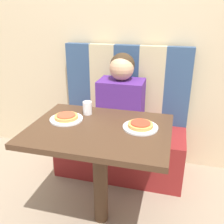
% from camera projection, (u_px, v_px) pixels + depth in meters
% --- Properties ---
extents(ground_plane, '(12.00, 12.00, 0.00)m').
position_uv_depth(ground_plane, '(101.00, 218.00, 1.82)').
color(ground_plane, gray).
extents(wall_back, '(7.00, 0.05, 2.60)m').
position_uv_depth(wall_back, '(130.00, 23.00, 2.14)').
color(wall_back, '#C6B28E').
rests_on(wall_back, ground_plane).
extents(booth_seat, '(1.12, 0.49, 0.43)m').
position_uv_depth(booth_seat, '(120.00, 150.00, 2.28)').
color(booth_seat, maroon).
rests_on(booth_seat, ground_plane).
extents(booth_backrest, '(1.12, 0.07, 0.70)m').
position_uv_depth(booth_backrest, '(126.00, 84.00, 2.25)').
color(booth_backrest, navy).
rests_on(booth_backrest, booth_seat).
extents(dining_table, '(0.87, 0.65, 0.73)m').
position_uv_depth(dining_table, '(100.00, 144.00, 1.58)').
color(dining_table, '#422B1C').
rests_on(dining_table, ground_plane).
extents(person, '(0.37, 0.26, 0.66)m').
position_uv_depth(person, '(121.00, 95.00, 2.09)').
color(person, '#4C237A').
rests_on(person, booth_seat).
extents(plate_left, '(0.22, 0.22, 0.01)m').
position_uv_depth(plate_left, '(66.00, 119.00, 1.64)').
color(plate_left, white).
rests_on(plate_left, dining_table).
extents(plate_right, '(0.22, 0.22, 0.01)m').
position_uv_depth(plate_right, '(140.00, 127.00, 1.53)').
color(plate_right, white).
rests_on(plate_right, dining_table).
extents(pizza_left, '(0.16, 0.16, 0.03)m').
position_uv_depth(pizza_left, '(66.00, 117.00, 1.64)').
color(pizza_left, '#C68E47').
rests_on(pizza_left, plate_left).
extents(pizza_right, '(0.16, 0.16, 0.03)m').
position_uv_depth(pizza_right, '(140.00, 125.00, 1.52)').
color(pizza_right, '#C68E47').
rests_on(pizza_right, plate_right).
extents(drinking_cup, '(0.06, 0.06, 0.09)m').
position_uv_depth(drinking_cup, '(87.00, 108.00, 1.72)').
color(drinking_cup, silver).
rests_on(drinking_cup, dining_table).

